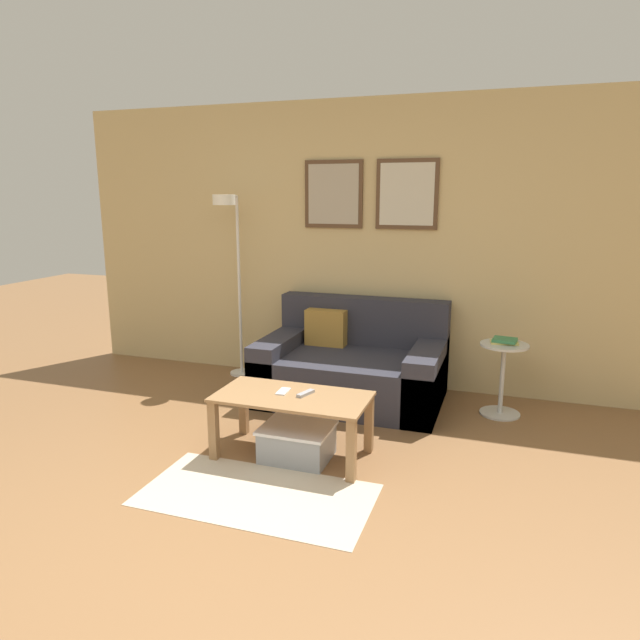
{
  "coord_description": "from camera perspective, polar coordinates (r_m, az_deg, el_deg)",
  "views": [
    {
      "loc": [
        1.35,
        -2.07,
        1.74
      ],
      "look_at": [
        0.06,
        1.71,
        0.85
      ],
      "focal_mm": 32.0,
      "sensor_mm": 36.0,
      "label": 1
    }
  ],
  "objects": [
    {
      "name": "area_rug",
      "position": [
        3.53,
        -6.34,
        -16.94
      ],
      "size": [
        1.37,
        0.71,
        0.01
      ],
      "primitive_type": "cube",
      "color": "#C1B299",
      "rests_on": "ground_plane"
    },
    {
      "name": "storage_bin",
      "position": [
        3.89,
        -2.31,
        -12.1
      ],
      "size": [
        0.46,
        0.38,
        0.23
      ],
      "color": "gray",
      "rests_on": "ground_plane"
    },
    {
      "name": "couch",
      "position": [
        4.92,
        3.27,
        -4.74
      ],
      "size": [
        1.52,
        0.99,
        0.83
      ],
      "color": "#2D2D38",
      "rests_on": "ground_plane"
    },
    {
      "name": "ground_plane",
      "position": [
        3.02,
        -12.56,
        -22.93
      ],
      "size": [
        16.0,
        16.0,
        0.0
      ],
      "primitive_type": "plane",
      "color": "brown"
    },
    {
      "name": "floor_lamp",
      "position": [
        5.32,
        -8.9,
        6.8
      ],
      "size": [
        0.23,
        0.46,
        1.73
      ],
      "color": "white",
      "rests_on": "ground_plane"
    },
    {
      "name": "wall_back",
      "position": [
        5.24,
        3.95,
        7.56
      ],
      "size": [
        5.6,
        0.09,
        2.55
      ],
      "color": "tan",
      "rests_on": "ground_plane"
    },
    {
      "name": "side_table",
      "position": [
        4.76,
        17.79,
        -5.01
      ],
      "size": [
        0.37,
        0.37,
        0.59
      ],
      "color": "silver",
      "rests_on": "ground_plane"
    },
    {
      "name": "cell_phone",
      "position": [
        3.88,
        -3.7,
        -7.13
      ],
      "size": [
        0.07,
        0.14,
        0.01
      ],
      "primitive_type": "cube",
      "rotation": [
        0.0,
        0.0,
        0.05
      ],
      "color": "silver",
      "rests_on": "coffee_table"
    },
    {
      "name": "book_stack",
      "position": [
        4.71,
        17.97,
        -2.0
      ],
      "size": [
        0.22,
        0.18,
        0.04
      ],
      "color": "#D8C666",
      "rests_on": "side_table"
    },
    {
      "name": "coffee_table",
      "position": [
        3.85,
        -2.79,
        -8.64
      ],
      "size": [
        1.02,
        0.52,
        0.43
      ],
      "color": "#997047",
      "rests_on": "ground_plane"
    },
    {
      "name": "remote_control",
      "position": [
        3.82,
        -1.44,
        -7.34
      ],
      "size": [
        0.09,
        0.15,
        0.02
      ],
      "primitive_type": "cube",
      "rotation": [
        0.0,
        0.0,
        -0.32
      ],
      "color": "#99999E",
      "rests_on": "coffee_table"
    }
  ]
}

